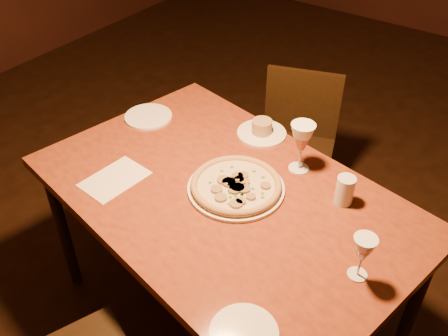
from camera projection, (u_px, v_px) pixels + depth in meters
The scene contains 11 objects.
floor at pixel (273, 294), 2.38m from camera, with size 7.00×7.00×0.00m, color black.
dining_table at pixel (224, 206), 1.86m from camera, with size 1.55×1.16×0.75m.
chair_far at pixel (296, 142), 2.58m from camera, with size 0.49×0.49×0.80m.
pizza_plate at pixel (236, 185), 1.82m from camera, with size 0.36×0.36×0.04m.
ramekin_saucer at pixel (262, 130), 2.10m from camera, with size 0.21×0.21×0.07m.
wine_glass_far at pixel (301, 147), 1.86m from camera, with size 0.09×0.09×0.20m, color #AF5C49, non-canonical shape.
wine_glass_right at pixel (362, 257), 1.47m from camera, with size 0.07×0.07×0.16m, color #AF5C49, non-canonical shape.
water_tumbler at pixel (345, 190), 1.74m from camera, with size 0.07×0.07×0.11m, color silver.
side_plate_left at pixel (148, 117), 2.21m from camera, with size 0.21×0.21×0.01m, color white.
side_plate_near at pixel (244, 333), 1.36m from camera, with size 0.19×0.19×0.01m, color white.
menu_card at pixel (115, 179), 1.88m from camera, with size 0.16×0.24×0.00m, color white.
Camera 1 is at (0.67, -1.35, 1.95)m, focal length 40.00 mm.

